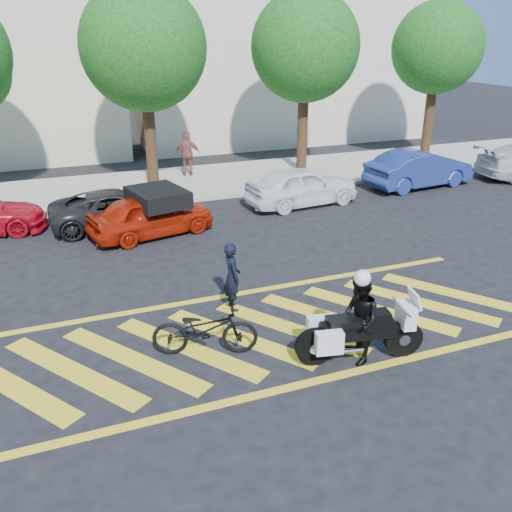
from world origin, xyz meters
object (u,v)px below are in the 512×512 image
object	(u,v)px
parked_mid_left	(119,209)
parked_right	(419,169)
red_convertible	(151,215)
officer_moto	(359,320)
police_motorcycle	(358,332)
parked_mid_right	(302,186)
officer_bike	(232,277)
bicycle	(205,329)

from	to	relation	value
parked_mid_left	parked_right	bearing A→B (deg)	-86.63
red_convertible	parked_right	bearing A→B (deg)	-94.56
red_convertible	parked_mid_left	bearing A→B (deg)	21.53
officer_moto	parked_right	xyz separation A→B (m)	(8.71, 9.87, -0.13)
officer_moto	red_convertible	bearing A→B (deg)	-153.00
red_convertible	parked_mid_left	world-z (taller)	red_convertible
parked_mid_left	red_convertible	bearing A→B (deg)	-144.36
police_motorcycle	parked_right	world-z (taller)	parked_right
parked_mid_right	parked_right	size ratio (longest dim) A/B	0.92
police_motorcycle	officer_bike	bearing A→B (deg)	130.22
red_convertible	police_motorcycle	bearing A→B (deg)	-177.36
police_motorcycle	parked_mid_left	bearing A→B (deg)	119.79
officer_bike	officer_moto	bearing A→B (deg)	-149.35
officer_bike	parked_mid_right	bearing A→B (deg)	-34.44
police_motorcycle	officer_moto	distance (m)	0.27
bicycle	parked_mid_right	size ratio (longest dim) A/B	0.50
officer_bike	bicycle	bearing A→B (deg)	146.98
parked_mid_right	red_convertible	bearing A→B (deg)	96.08
red_convertible	parked_mid_left	size ratio (longest dim) A/B	0.90
parked_mid_right	officer_bike	bearing A→B (deg)	137.87
parked_mid_left	police_motorcycle	bearing A→B (deg)	-160.58
officer_bike	red_convertible	world-z (taller)	officer_bike
bicycle	police_motorcycle	xyz separation A→B (m)	(2.63, -1.26, 0.07)
bicycle	red_convertible	size ratio (longest dim) A/B	0.54
bicycle	parked_mid_left	distance (m)	8.10
red_convertible	parked_mid_left	xyz separation A→B (m)	(-0.81, 1.16, -0.06)
parked_right	officer_moto	bearing A→B (deg)	132.73
police_motorcycle	parked_mid_right	bearing A→B (deg)	81.89
parked_right	police_motorcycle	bearing A→B (deg)	132.76
bicycle	police_motorcycle	bearing A→B (deg)	-97.22
parked_mid_right	parked_right	xyz separation A→B (m)	(5.40, 0.51, 0.04)
parked_mid_left	parked_mid_right	xyz separation A→B (m)	(6.42, 0.00, 0.11)
police_motorcycle	red_convertible	size ratio (longest dim) A/B	0.65
officer_bike	bicycle	distance (m)	1.90
officer_bike	officer_moto	xyz separation A→B (m)	(1.53, -2.81, 0.08)
bicycle	police_motorcycle	distance (m)	2.92
officer_bike	parked_mid_left	distance (m)	6.73
parked_mid_left	parked_right	distance (m)	11.83
parked_mid_left	parked_mid_right	distance (m)	6.42
bicycle	officer_bike	bearing A→B (deg)	-16.70
officer_bike	parked_right	distance (m)	12.43
red_convertible	officer_bike	bearing A→B (deg)	174.97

